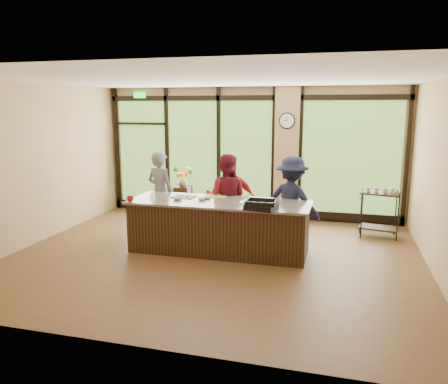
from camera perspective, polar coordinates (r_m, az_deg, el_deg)
The scene contains 25 objects.
floor at distance 7.66m, azimuth -1.27°, elevation -8.40°, with size 7.00×7.00×0.00m, color brown.
ceiling at distance 7.23m, azimuth -1.37°, elevation 14.61°, with size 7.00×7.00×0.00m, color white.
back_wall at distance 10.19m, azimuth 3.44°, elevation 5.12°, with size 7.00×7.00×0.00m, color tan.
left_wall at distance 8.93m, azimuth -23.46°, elevation 3.38°, with size 6.00×6.00×0.00m, color tan.
right_wall at distance 7.16m, azimuth 26.67°, elevation 1.43°, with size 6.00×6.00×0.00m, color tan.
window_wall at distance 10.12m, azimuth 4.29°, elevation 4.47°, with size 6.90×0.12×3.00m.
island_base at distance 7.80m, azimuth -0.66°, elevation -4.65°, with size 3.10×1.00×0.88m, color #321D10.
countertop at distance 7.69m, azimuth -0.67°, elevation -1.34°, with size 3.20×1.10×0.04m, color slate.
wall_clock at distance 9.87m, azimuth 8.24°, elevation 9.20°, with size 0.36×0.04×0.36m.
cook_left at distance 8.91m, azimuth -8.29°, elevation -0.09°, with size 0.62×0.40×1.69m, color slate.
cook_midleft at distance 8.37m, azimuth 0.26°, elevation -0.74°, with size 0.82×0.64×1.68m, color maroon.
cook_midright at distance 8.53m, azimuth 1.03°, elevation -0.92°, with size 0.92×0.38×1.56m, color red.
cook_right at distance 8.15m, azimuth 8.83°, elevation -1.22°, with size 1.08×0.62×1.67m, color #191B37.
roasting_pan at distance 7.08m, azimuth 4.88°, elevation -1.94°, with size 0.48×0.37×0.08m, color black.
mixing_bowl at distance 7.26m, azimuth 3.54°, elevation -1.59°, with size 0.35×0.35×0.08m, color silver.
cutting_board_left at distance 8.06m, azimuth -5.29°, elevation -0.62°, with size 0.41×0.31×0.01m, color #3F7C2D.
cutting_board_center at distance 8.08m, azimuth -1.17°, elevation -0.55°, with size 0.41×0.31×0.01m, color gold.
cutting_board_right at distance 7.73m, azimuth 4.24°, elevation -1.10°, with size 0.43×0.32×0.01m, color gold.
prep_bowl_near at distance 7.84m, azimuth -6.10°, elevation -0.82°, with size 0.16×0.16×0.05m, color silver.
prep_bowl_mid at distance 7.78m, azimuth -2.95°, elevation -0.91°, with size 0.13×0.13×0.04m, color silver.
prep_bowl_far at distance 7.90m, azimuth -2.25°, elevation -0.73°, with size 0.15×0.15×0.04m, color silver.
red_ramekin at distance 7.83m, azimuth -12.15°, elevation -0.86°, with size 0.12×0.12×0.09m, color #AE111D.
flower_stand at distance 10.39m, azimuth -5.37°, elevation -1.20°, with size 0.35×0.35×0.71m, color #321D10.
flower_vase at distance 10.30m, azimuth -5.41°, elevation 1.38°, with size 0.23×0.23×0.24m, color #7D6244.
bar_cart at distance 9.14m, azimuth 19.62°, elevation -1.94°, with size 0.80×0.56×1.00m.
Camera 1 is at (2.03, -6.93, 2.55)m, focal length 35.00 mm.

